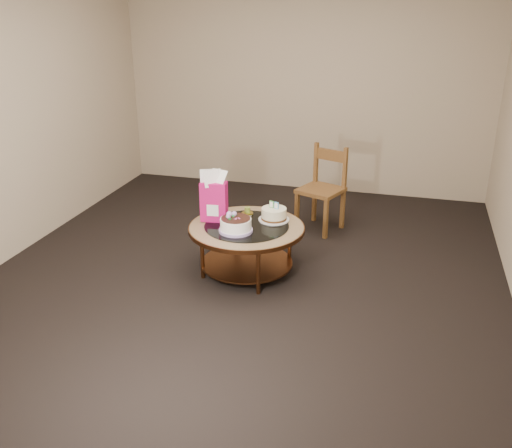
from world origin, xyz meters
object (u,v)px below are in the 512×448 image
(coffee_table, at_px, (247,234))
(dining_chair, at_px, (323,188))
(cream_cake, at_px, (274,214))
(gift_bag, at_px, (214,196))
(decorated_cake, at_px, (236,225))

(coffee_table, height_order, dining_chair, dining_chair)
(cream_cake, distance_m, dining_chair, 1.06)
(dining_chair, bearing_deg, gift_bag, -102.51)
(decorated_cake, height_order, cream_cake, cream_cake)
(decorated_cake, relative_size, cream_cake, 1.04)
(decorated_cake, xyz_separation_m, cream_cake, (0.25, 0.34, -0.00))
(cream_cake, bearing_deg, gift_bag, -144.13)
(coffee_table, relative_size, cream_cake, 3.68)
(cream_cake, relative_size, dining_chair, 0.31)
(cream_cake, bearing_deg, decorated_cake, -106.19)
(dining_chair, bearing_deg, decorated_cake, -89.62)
(decorated_cake, distance_m, cream_cake, 0.42)
(decorated_cake, xyz_separation_m, gift_bag, (-0.26, 0.20, 0.17))
(coffee_table, bearing_deg, gift_bag, 171.36)
(gift_bag, height_order, dining_chair, gift_bag)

